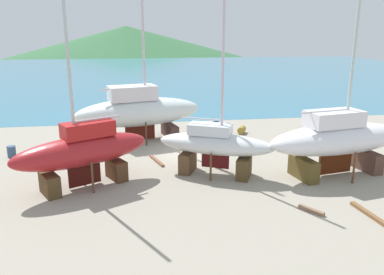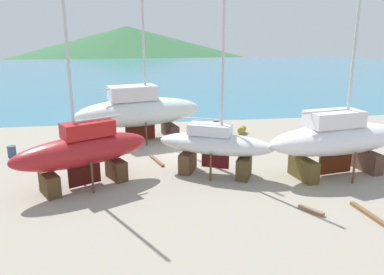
{
  "view_description": "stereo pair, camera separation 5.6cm",
  "coord_description": "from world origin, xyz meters",
  "views": [
    {
      "loc": [
        -3.26,
        -25.88,
        8.43
      ],
      "look_at": [
        0.12,
        -2.72,
        1.89
      ],
      "focal_mm": 36.5,
      "sensor_mm": 36.0,
      "label": 1
    },
    {
      "loc": [
        -3.2,
        -25.89,
        8.43
      ],
      "look_at": [
        0.12,
        -2.72,
        1.89
      ],
      "focal_mm": 36.5,
      "sensor_mm": 36.0,
      "label": 2
    }
  ],
  "objects": [
    {
      "name": "headland_hill",
      "position": [
        -6.19,
        140.88,
        0.0
      ],
      "size": [
        147.91,
        147.91,
        19.16
      ],
      "primitive_type": "cone",
      "color": "#33663C",
      "rests_on": "ground"
    },
    {
      "name": "timber_plank_near",
      "position": [
        4.81,
        -9.94,
        0.09
      ],
      "size": [
        0.94,
        1.19,
        0.17
      ],
      "primitive_type": "cube",
      "rotation": [
        0.0,
        0.0,
        2.19
      ],
      "color": "#816149",
      "rests_on": "ground"
    },
    {
      "name": "barrel_tipped_center",
      "position": [
        -11.76,
        0.86,
        0.39
      ],
      "size": [
        0.71,
        0.71,
        0.77
      ],
      "primitive_type": "cylinder",
      "rotation": [
        0.0,
        0.0,
        1.24
      ],
      "color": "#395171",
      "rests_on": "ground"
    },
    {
      "name": "timber_long_fore",
      "position": [
        -2.06,
        -1.54,
        0.07
      ],
      "size": [
        0.88,
        2.27,
        0.14
      ],
      "primitive_type": "cube",
      "rotation": [
        0.0,
        0.0,
        1.87
      ],
      "color": "brown",
      "rests_on": "ground"
    },
    {
      "name": "sailboat_far_slipway",
      "position": [
        8.38,
        -5.35,
        2.24
      ],
      "size": [
        9.34,
        4.33,
        14.24
      ],
      "rotation": [
        0.0,
        0.0,
        0.18
      ],
      "color": "brown",
      "rests_on": "ground"
    },
    {
      "name": "worker",
      "position": [
        2.93,
        3.37,
        0.86
      ],
      "size": [
        0.45,
        0.5,
        1.65
      ],
      "rotation": [
        0.0,
        0.0,
        3.75
      ],
      "color": "#286E4B",
      "rests_on": "ground"
    },
    {
      "name": "sailboat_small_center",
      "position": [
        1.25,
        -4.35,
        1.85
      ],
      "size": [
        7.1,
        4.75,
        10.53
      ],
      "rotation": [
        0.0,
        0.0,
        -0.44
      ],
      "color": "#4C391E",
      "rests_on": "ground"
    },
    {
      "name": "sailboat_mid_port",
      "position": [
        -3.06,
        3.95,
        2.33
      ],
      "size": [
        10.32,
        5.5,
        18.16
      ],
      "rotation": [
        0.0,
        0.0,
        0.25
      ],
      "color": "#4A302D",
      "rests_on": "ground"
    },
    {
      "name": "timber_short_skew",
      "position": [
        -9.43,
        -0.27,
        0.07
      ],
      "size": [
        2.93,
        0.96,
        0.13
      ],
      "primitive_type": "cube",
      "rotation": [
        0.0,
        0.0,
        2.87
      ],
      "color": "brown",
      "rests_on": "ground"
    },
    {
      "name": "timber_long_aft",
      "position": [
        -8.97,
        2.62,
        0.07
      ],
      "size": [
        1.37,
        0.34,
        0.14
      ],
      "primitive_type": "cube",
      "rotation": [
        0.0,
        0.0,
        3.05
      ],
      "color": "olive",
      "rests_on": "ground"
    },
    {
      "name": "ground_plane",
      "position": [
        0.0,
        -3.06,
        0.0
      ],
      "size": [
        50.76,
        50.76,
        0.0
      ],
      "primitive_type": "plane",
      "color": "gray"
    },
    {
      "name": "timber_plank_far",
      "position": [
        7.34,
        -10.84,
        0.08
      ],
      "size": [
        0.52,
        2.88,
        0.16
      ],
      "primitive_type": "cube",
      "rotation": [
        0.0,
        0.0,
        1.67
      ],
      "color": "brown",
      "rests_on": "ground"
    },
    {
      "name": "sea_water",
      "position": [
        0.0,
        51.03,
        0.0
      ],
      "size": [
        128.16,
        82.81,
        0.01
      ],
      "primitive_type": "cube",
      "color": "teal",
      "rests_on": "ground"
    },
    {
      "name": "barrel_rust_mid",
      "position": [
        5.4,
        4.69,
        0.29
      ],
      "size": [
        0.92,
        1.07,
        0.59
      ],
      "primitive_type": "cylinder",
      "rotation": [
        1.57,
        0.0,
        5.84
      ],
      "color": "olive",
      "rests_on": "ground"
    },
    {
      "name": "sailboat_large_starboard",
      "position": [
        -6.18,
        -5.12,
        2.07
      ],
      "size": [
        7.66,
        5.39,
        11.39
      ],
      "rotation": [
        0.0,
        0.0,
        3.64
      ],
      "color": "#4F381E",
      "rests_on": "ground"
    },
    {
      "name": "barrel_ochre",
      "position": [
        2.89,
        0.64,
        0.47
      ],
      "size": [
        0.9,
        0.9,
        0.93
      ],
      "primitive_type": "cylinder",
      "rotation": [
        0.0,
        0.0,
        0.43
      ],
      "color": "brown",
      "rests_on": "ground"
    },
    {
      "name": "barrel_tar_black",
      "position": [
        9.86,
        1.13,
        0.43
      ],
      "size": [
        0.93,
        0.93,
        0.86
      ],
      "primitive_type": "cylinder",
      "rotation": [
        0.0,
        0.0,
        2.63
      ],
      "color": "brown",
      "rests_on": "ground"
    }
  ]
}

